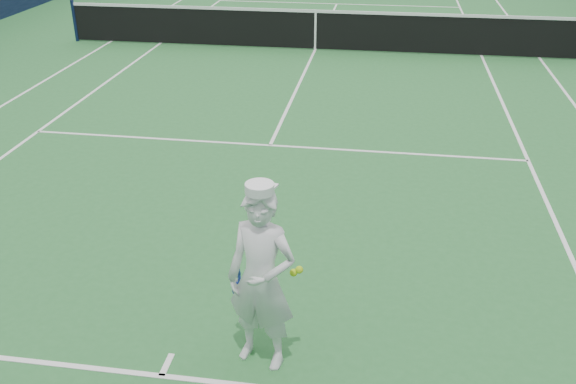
# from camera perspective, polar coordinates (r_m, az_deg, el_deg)

# --- Properties ---
(ground) EXTENTS (80.00, 80.00, 0.00)m
(ground) POSITION_cam_1_polar(r_m,az_deg,el_deg) (16.67, 2.42, 12.48)
(ground) COLOR #286931
(ground) RESTS_ON ground
(court_markings) EXTENTS (11.03, 23.83, 0.01)m
(court_markings) POSITION_cam_1_polar(r_m,az_deg,el_deg) (16.67, 2.42, 12.50)
(court_markings) COLOR white
(court_markings) RESTS_ON ground
(tennis_net) EXTENTS (12.88, 0.09, 1.07)m
(tennis_net) POSITION_cam_1_polar(r_m,az_deg,el_deg) (16.54, 2.45, 14.35)
(tennis_net) COLOR #141E4C
(tennis_net) RESTS_ON ground
(tennis_player) EXTENTS (0.74, 0.63, 1.81)m
(tennis_player) POSITION_cam_1_polar(r_m,az_deg,el_deg) (5.64, -2.37, -7.78)
(tennis_player) COLOR white
(tennis_player) RESTS_ON ground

